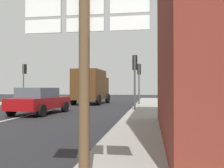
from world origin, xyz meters
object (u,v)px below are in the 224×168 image
(sedan_far, at_px, (40,100))
(route_sign_post, at_px, (85,46))
(traffic_light_far_right, at_px, (139,75))
(traffic_light_far_left, at_px, (24,74))
(traffic_light_near_right, at_px, (135,70))
(delivery_truck, at_px, (91,86))

(sedan_far, height_order, route_sign_post, route_sign_post)
(sedan_far, height_order, traffic_light_far_right, traffic_light_far_right)
(traffic_light_far_left, bearing_deg, traffic_light_far_right, -6.39)
(traffic_light_far_left, bearing_deg, traffic_light_near_right, -32.22)
(route_sign_post, bearing_deg, traffic_light_far_left, 119.95)
(delivery_truck, bearing_deg, traffic_light_far_left, 178.74)
(traffic_light_far_right, relative_size, traffic_light_near_right, 1.00)
(route_sign_post, bearing_deg, traffic_light_far_right, 90.40)
(sedan_far, distance_m, traffic_light_far_right, 9.54)
(traffic_light_far_right, relative_size, traffic_light_far_left, 0.94)
(traffic_light_near_right, relative_size, traffic_light_far_left, 0.93)
(sedan_far, bearing_deg, delivery_truck, 84.92)
(route_sign_post, xyz_separation_m, traffic_light_near_right, (-0.13, 12.27, 0.56))
(route_sign_post, xyz_separation_m, traffic_light_far_left, (-11.03, 19.14, 0.74))
(traffic_light_far_right, xyz_separation_m, traffic_light_near_right, (0.00, -5.65, -0.01))
(traffic_light_far_right, bearing_deg, traffic_light_far_left, 173.61)
(route_sign_post, bearing_deg, traffic_light_near_right, 90.58)
(delivery_truck, bearing_deg, route_sign_post, -76.67)
(traffic_light_near_right, bearing_deg, traffic_light_far_left, 147.78)
(route_sign_post, height_order, traffic_light_near_right, traffic_light_near_right)
(traffic_light_far_right, bearing_deg, sedan_far, -123.47)
(delivery_truck, height_order, traffic_light_far_left, traffic_light_far_left)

